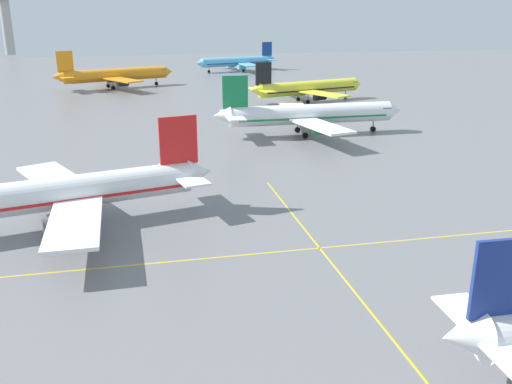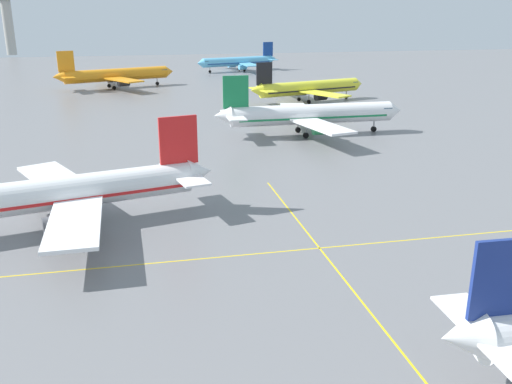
{
  "view_description": "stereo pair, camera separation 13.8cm",
  "coord_description": "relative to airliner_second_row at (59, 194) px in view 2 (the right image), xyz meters",
  "views": [
    {
      "loc": [
        -18.1,
        -13.69,
        24.13
      ],
      "look_at": [
        -5.74,
        42.86,
        4.96
      ],
      "focal_mm": 39.03,
      "sensor_mm": 36.0,
      "label": 1
    },
    {
      "loc": [
        -17.96,
        -13.72,
        24.13
      ],
      "look_at": [
        -5.74,
        42.86,
        4.96
      ],
      "focal_mm": 39.03,
      "sensor_mm": 36.0,
      "label": 2
    }
  ],
  "objects": [
    {
      "name": "airliner_far_right_stand",
      "position": [
        3.5,
        119.53,
        0.1
      ],
      "size": [
        37.73,
        32.29,
        12.06
      ],
      "color": "orange",
      "rests_on": "ground"
    },
    {
      "name": "taxiway_markings",
      "position": [
        27.27,
        -31.98,
        -4.02
      ],
      "size": [
        151.69,
        87.1,
        0.01
      ],
      "color": "yellow",
      "rests_on": "ground"
    },
    {
      "name": "airliner_third_row",
      "position": [
        42.75,
        41.01,
        0.11
      ],
      "size": [
        38.77,
        33.57,
        12.09
      ],
      "color": "white",
      "rests_on": "ground"
    },
    {
      "name": "airliner_far_left_stand",
      "position": [
        54.82,
        80.47,
        -0.24
      ],
      "size": [
        35.08,
        29.92,
        11.09
      ],
      "color": "yellow",
      "rests_on": "ground"
    },
    {
      "name": "control_tower",
      "position": [
        -54.89,
        268.05,
        15.66
      ],
      "size": [
        8.82,
        8.82,
        33.55
      ],
      "color": "#ADA89E",
      "rests_on": "ground"
    },
    {
      "name": "airliner_second_row",
      "position": [
        0.0,
        0.0,
        0.0
      ],
      "size": [
        37.57,
        31.95,
        11.78
      ],
      "color": "white",
      "rests_on": "ground"
    },
    {
      "name": "airliner_distant_taxiway",
      "position": [
        50.6,
        160.75,
        -0.26
      ],
      "size": [
        34.87,
        29.75,
        11.03
      ],
      "color": "#5BB7E5",
      "rests_on": "ground"
    }
  ]
}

